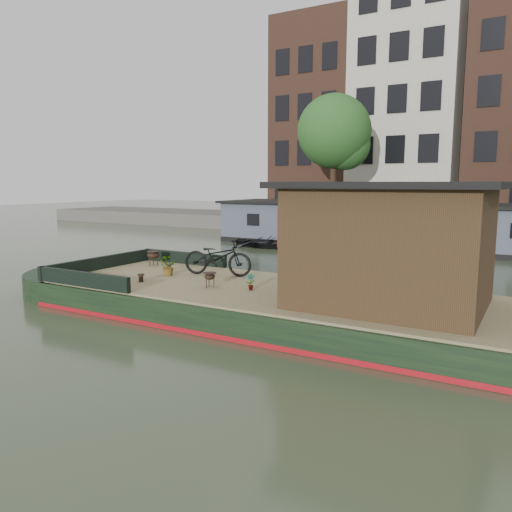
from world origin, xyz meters
The scene contains 18 objects.
ground centered at (0.00, 0.00, 0.00)m, with size 120.00×120.00×0.00m, color #333A25.
houseboat_hull centered at (-1.33, 0.00, 0.27)m, with size 14.01×4.02×0.60m.
houseboat_deck centered at (0.00, 0.00, 0.62)m, with size 11.80×3.80×0.05m, color #998B5E.
bow_bulwark centered at (-5.07, 0.00, 0.82)m, with size 3.00×4.00×0.35m.
cabin centered at (2.19, 0.00, 1.88)m, with size 4.00×3.50×2.42m.
bicycle centered at (-2.53, 0.83, 1.14)m, with size 0.65×1.85×0.97m, color black.
potted_plant_a centered at (-0.86, -0.30, 0.84)m, with size 0.20×0.14×0.38m, color #A2632E.
potted_plant_c centered at (-3.66, 0.15, 0.89)m, with size 0.44×0.38×0.48m, color #A96631.
potted_plant_d centered at (0.20, 1.70, 0.90)m, with size 0.28×0.28×0.50m, color brown.
brazier_front centered at (-1.83, -0.52, 0.83)m, with size 0.33×0.33×0.35m, color black, non-canonical shape.
brazier_rear centered at (-5.05, 1.19, 0.86)m, with size 0.39×0.39×0.42m, color black, non-canonical shape.
bollard_port centered at (-4.06, 0.70, 0.75)m, with size 0.17×0.17×0.19m, color black.
bollard_stbd centered at (-3.66, -0.83, 0.75)m, with size 0.17×0.17×0.20m, color black.
dinghy centered at (-6.67, 10.97, 0.34)m, with size 2.32×3.25×0.67m, color black.
far_houseboat centered at (0.00, 14.00, 0.97)m, with size 20.40×4.40×2.11m.
quay centered at (0.00, 20.50, 0.45)m, with size 60.00×6.00×0.90m, color #47443F.
townhouse_row centered at (0.15, 27.50, 7.90)m, with size 27.25×8.00×16.50m.
tree_left centered at (-6.36, 19.07, 5.89)m, with size 4.40×4.40×7.40m.
Camera 1 is at (4.77, -9.78, 3.05)m, focal length 35.00 mm.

